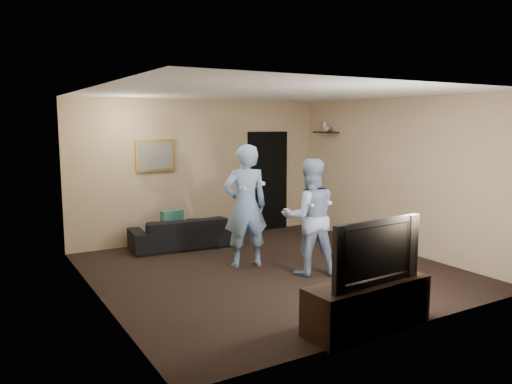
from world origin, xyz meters
TOP-DOWN VIEW (x-y plane):
  - ground at (0.00, 0.00)m, footprint 5.00×5.00m
  - ceiling at (0.00, 0.00)m, footprint 5.00×5.00m
  - wall_back at (0.00, 2.50)m, footprint 5.00×0.04m
  - wall_front at (0.00, -2.50)m, footprint 5.00×0.04m
  - wall_left at (-2.50, 0.00)m, footprint 0.04×5.00m
  - wall_right at (2.50, 0.00)m, footprint 0.04×5.00m
  - sofa at (-0.60, 1.96)m, footprint 1.90×0.90m
  - throw_pillow at (-0.81, 1.96)m, footprint 0.41×0.19m
  - painting_frame at (-0.90, 2.48)m, footprint 0.72×0.05m
  - painting_canvas at (-0.90, 2.45)m, footprint 0.62×0.01m
  - doorway at (1.45, 2.47)m, footprint 0.90×0.06m
  - light_switch at (0.85, 2.48)m, footprint 0.08×0.02m
  - wall_shelf at (2.39, 1.80)m, footprint 0.20×0.60m
  - shelf_vase at (2.39, 1.77)m, footprint 0.17×0.17m
  - shelf_figurine at (2.39, 1.84)m, footprint 0.06×0.06m
  - tv_console at (-0.25, -2.29)m, footprint 1.50×0.55m
  - television at (-0.25, -2.29)m, footprint 1.21×0.22m
  - wii_player_left at (-0.23, 0.40)m, footprint 0.76×0.59m
  - wii_player_right at (0.38, -0.41)m, footprint 0.98×0.87m

SIDE VIEW (x-z plane):
  - ground at x=0.00m, z-range 0.00..0.00m
  - tv_console at x=-0.25m, z-range -0.01..0.51m
  - sofa at x=-0.60m, z-range 0.00..0.54m
  - throw_pillow at x=-0.81m, z-range 0.28..0.68m
  - wii_player_right at x=0.38m, z-range 0.00..1.68m
  - television at x=-0.25m, z-range 0.51..1.20m
  - wii_player_left at x=-0.23m, z-range 0.00..1.86m
  - doorway at x=1.45m, z-range 0.00..2.00m
  - wall_back at x=0.00m, z-range 0.00..2.60m
  - wall_front at x=0.00m, z-range 0.00..2.60m
  - wall_left at x=-2.50m, z-range 0.00..2.60m
  - wall_right at x=2.50m, z-range 0.00..2.60m
  - light_switch at x=0.85m, z-range 1.24..1.36m
  - painting_frame at x=-0.90m, z-range 1.32..1.89m
  - painting_canvas at x=-0.90m, z-range 1.37..1.83m
  - wall_shelf at x=2.39m, z-range 1.98..2.00m
  - shelf_vase at x=2.39m, z-range 2.00..2.15m
  - shelf_figurine at x=2.39m, z-range 2.00..2.18m
  - ceiling at x=0.00m, z-range 2.58..2.62m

